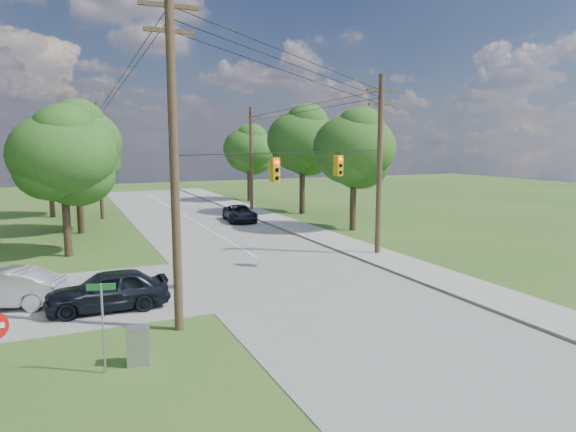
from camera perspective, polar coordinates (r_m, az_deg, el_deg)
name	(u,v)px	position (r m, az deg, el deg)	size (l,w,h in m)	color
ground	(300,315)	(20.26, 1.33, -10.98)	(140.00, 140.00, 0.00)	#2F551C
main_road	(293,279)	(25.40, 0.59, -6.96)	(10.00, 100.00, 0.03)	gray
sidewalk_east	(405,265)	(28.74, 12.89, -5.29)	(2.60, 100.00, 0.12)	#A9A79E
pole_sw	(174,155)	(18.06, -12.57, 6.65)	(2.00, 0.32, 12.00)	#4C3B27
pole_ne	(380,163)	(30.55, 10.14, 5.84)	(2.00, 0.32, 10.50)	#4C3B27
pole_north_e	(251,158)	(50.31, -4.11, 6.43)	(2.00, 0.32, 10.00)	#4C3B27
pole_north_w	(100,160)	(47.43, -20.19, 5.84)	(2.00, 0.32, 10.00)	#4C3B27
power_lines	(239,99)	(30.53, -5.50, 12.85)	(13.93, 29.62, 4.93)	black
traffic_signals	(309,167)	(24.26, 2.37, 5.45)	(4.91, 3.27, 1.05)	#E9AA0D
tree_w_near	(63,155)	(32.31, -23.76, 6.21)	(6.00, 6.00, 8.40)	#3E2E1F
tree_w_mid	(76,143)	(40.32, -22.46, 7.47)	(6.40, 6.40, 9.22)	#3E2E1F
tree_w_far	(48,147)	(50.31, -25.07, 6.96)	(6.00, 6.00, 8.73)	#3E2E1F
tree_e_near	(354,148)	(38.94, 7.34, 7.53)	(6.20, 6.20, 8.81)	#3E2E1F
tree_e_mid	(302,140)	(47.99, 1.61, 8.48)	(6.60, 6.60, 9.64)	#3E2E1F
tree_e_far	(249,149)	(58.70, -4.39, 7.44)	(5.80, 5.80, 8.32)	#3E2E1F
car_cross_dark	(108,290)	(21.80, -19.38, -7.75)	(1.90, 4.73, 1.61)	black
car_cross_silver	(2,288)	(23.85, -29.19, -7.05)	(1.65, 4.72, 1.56)	#B3B6BA
car_main_north	(240,213)	(43.48, -5.37, 0.30)	(2.27, 4.92, 1.37)	black
control_cabinet	(138,346)	(16.52, -16.31, -13.67)	(0.66, 0.47, 1.18)	gray
street_name_sign	(103,316)	(15.86, -19.91, -10.46)	(0.78, 0.25, 2.69)	gray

